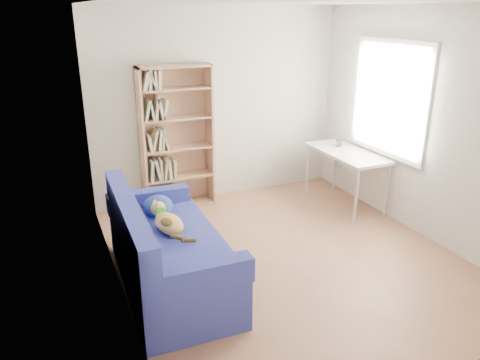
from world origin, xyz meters
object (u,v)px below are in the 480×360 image
(desk, at_px, (347,157))
(pen_cup, at_px, (339,142))
(sofa, at_px, (166,253))
(bookshelf, at_px, (177,144))

(desk, distance_m, pen_cup, 0.29)
(sofa, distance_m, pen_cup, 3.12)
(sofa, xyz_separation_m, desk, (2.77, 1.02, 0.33))
(sofa, relative_size, desk, 1.53)
(pen_cup, bearing_deg, sofa, -155.69)
(sofa, relative_size, bookshelf, 1.01)
(bookshelf, height_order, pen_cup, bookshelf)
(bookshelf, xyz_separation_m, pen_cup, (2.13, -0.59, -0.06))
(desk, bearing_deg, pen_cup, 81.49)
(desk, height_order, pen_cup, pen_cup)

